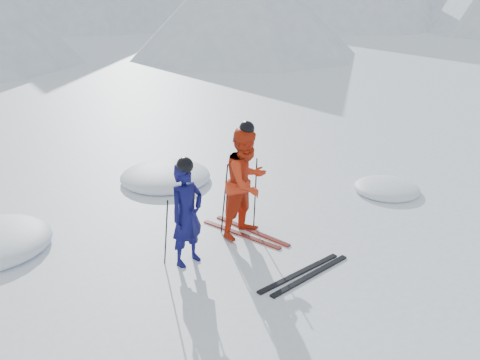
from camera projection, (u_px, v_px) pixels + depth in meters
ground at (325, 226)px, 9.40m from camera, size 160.00×160.00×0.00m
skier_blue at (187, 215)px, 7.89m from camera, size 0.69×0.53×1.68m
skier_red at (247, 182)px, 8.77m from camera, size 1.12×0.97×1.97m
pole_blue_left at (166, 232)px, 7.95m from camera, size 0.11×0.08×1.12m
pole_blue_right at (194, 221)px, 8.32m from camera, size 0.11×0.07×1.12m
pole_red_left at (224, 199)px, 8.93m from camera, size 0.13×0.10×1.31m
pole_red_right at (255, 193)px, 9.16m from camera, size 0.13×0.09×1.31m
ski_worn_left at (241, 234)px, 9.06m from camera, size 0.59×1.65×0.03m
ski_worn_right at (252, 231)px, 9.19m from camera, size 0.48×1.67×0.03m
ski_loose_a at (299, 273)px, 7.86m from camera, size 1.70×0.26×0.03m
ski_loose_b at (311, 275)px, 7.80m from camera, size 1.70×0.32×0.03m
snow_lumps at (161, 206)px, 10.21m from camera, size 10.76×7.08×0.45m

